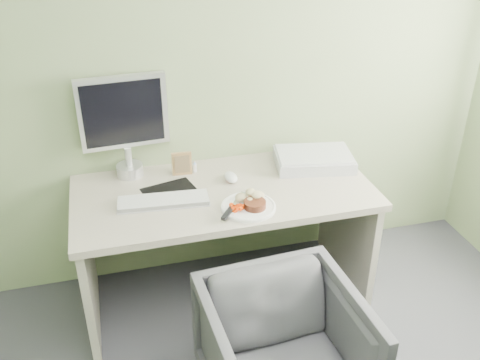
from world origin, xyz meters
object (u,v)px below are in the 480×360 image
object	(u,v)px
desk	(224,218)
plate	(248,207)
desk_chair	(284,355)
scanner	(314,160)
monitor	(124,121)

from	to	relation	value
desk	plate	size ratio (longest dim) A/B	5.75
desk	plate	xyz separation A→B (m)	(0.08, -0.21, 0.19)
desk_chair	scanner	bearing A→B (deg)	59.19
plate	desk_chair	xyz separation A→B (m)	(0.00, -0.60, -0.42)
plate	monitor	world-z (taller)	monitor
scanner	desk_chair	size ratio (longest dim) A/B	0.63
plate	desk_chair	bearing A→B (deg)	-89.88
desk	plate	distance (m)	0.30
plate	desk_chair	size ratio (longest dim) A/B	0.40
desk	plate	bearing A→B (deg)	-70.14
scanner	monitor	bearing A→B (deg)	-179.49
plate	monitor	distance (m)	0.82
scanner	monitor	world-z (taller)	monitor
desk_chair	plate	bearing A→B (deg)	86.57
scanner	desk	bearing A→B (deg)	-156.15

